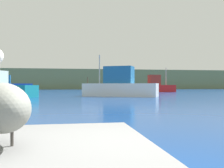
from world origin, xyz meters
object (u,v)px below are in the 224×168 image
pelican (1,106)px  fishing_boat_blue (10,86)px  fishing_boat_white (120,86)px  fishing_boat_red (154,86)px

pelican → fishing_boat_blue: (-8.65, 37.49, 0.00)m
pelican → fishing_boat_blue: 38.47m
fishing_boat_blue → fishing_boat_white: fishing_boat_white is taller
fishing_boat_red → fishing_boat_white: (-8.79, -14.49, 0.18)m
pelican → fishing_boat_white: bearing=-38.7°
fishing_boat_blue → fishing_boat_red: size_ratio=0.92×
fishing_boat_blue → fishing_boat_white: size_ratio=0.82×
fishing_boat_blue → fishing_boat_white: bearing=124.0°
fishing_boat_blue → pelican: bearing=92.9°
pelican → fishing_boat_blue: fishing_boat_blue is taller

